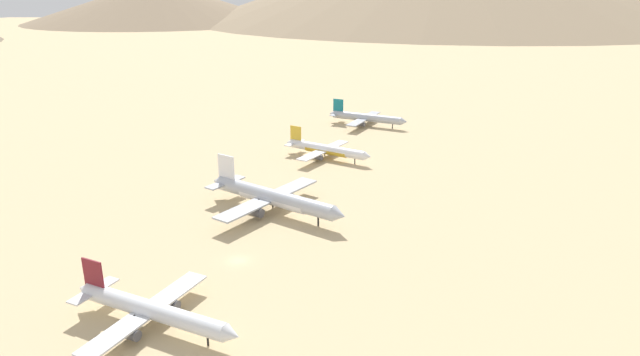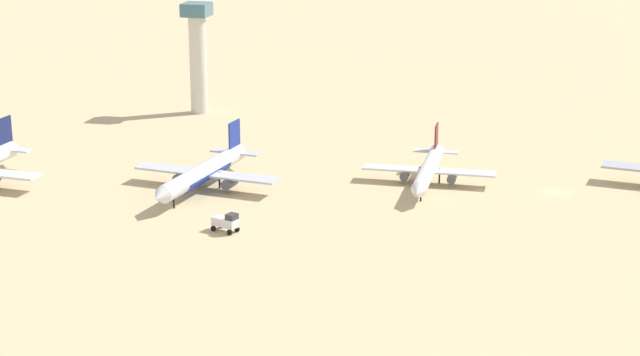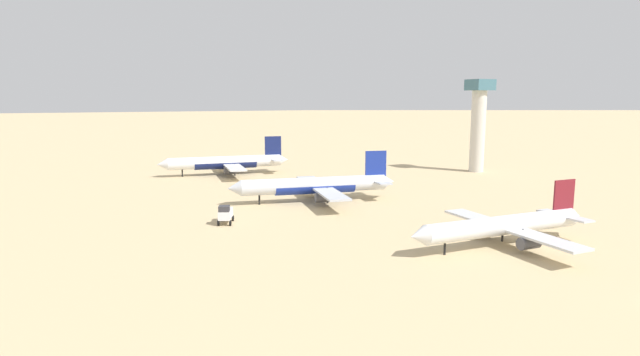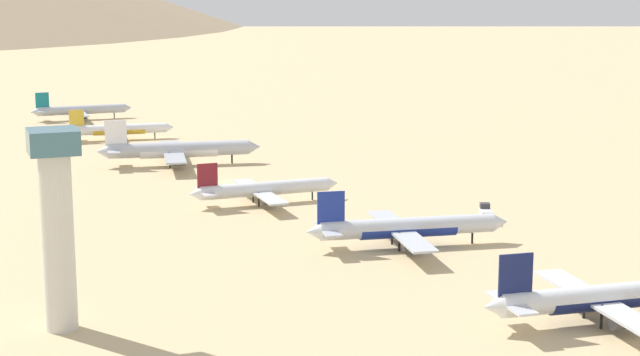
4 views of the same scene
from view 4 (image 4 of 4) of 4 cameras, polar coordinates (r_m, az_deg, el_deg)
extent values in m
plane|color=tan|center=(268.48, -4.98, -0.20)|extent=(1800.00, 1800.00, 0.00)
cylinder|color=silver|center=(167.12, 15.45, -6.23)|extent=(35.96, 6.61, 3.78)
cone|color=silver|center=(158.33, 9.40, -6.95)|extent=(3.04, 3.61, 3.40)
cube|color=#141E51|center=(158.52, 10.63, -5.30)|extent=(5.48, 0.78, 6.96)
cube|color=silver|center=(159.46, 10.39, -6.71)|extent=(4.12, 12.14, 0.36)
cube|color=silver|center=(166.58, 14.99, -6.51)|extent=(7.64, 34.07, 0.45)
cylinder|color=#4C4C54|center=(172.26, 14.19, -6.35)|extent=(4.34, 2.61, 2.29)
cylinder|color=#4C4C54|center=(162.58, 16.28, -7.53)|extent=(4.34, 2.61, 2.29)
cylinder|color=black|center=(168.69, 14.22, -6.82)|extent=(0.44, 0.44, 3.80)
cylinder|color=black|center=(164.48, 15.12, -7.33)|extent=(0.44, 0.44, 3.80)
cylinder|color=#141E51|center=(167.21, 15.44, -6.33)|extent=(19.91, 5.34, 3.78)
cylinder|color=silver|center=(204.52, 4.82, -2.67)|extent=(35.26, 8.69, 3.70)
cone|color=silver|center=(210.70, 9.81, -2.39)|extent=(3.61, 4.04, 3.63)
cone|color=silver|center=(200.03, -0.38, -2.95)|extent=(3.18, 3.69, 3.33)
cube|color=navy|center=(199.71, 0.60, -1.70)|extent=(5.35, 1.10, 6.82)
cube|color=#B6BBC5|center=(200.52, 0.44, -2.81)|extent=(4.76, 12.02, 0.35)
cube|color=#B6BBC5|center=(204.28, 4.42, -2.87)|extent=(9.57, 33.49, 0.44)
cylinder|color=#4C4C54|center=(210.26, 4.18, -2.84)|extent=(4.37, 2.80, 2.24)
cylinder|color=#4C4C54|center=(199.41, 5.10, -3.64)|extent=(4.37, 2.80, 2.24)
cylinder|color=black|center=(209.21, 8.32, -3.07)|extent=(0.43, 0.43, 3.72)
cylinder|color=black|center=(206.76, 3.96, -3.15)|extent=(0.43, 0.43, 3.72)
cylinder|color=black|center=(202.05, 4.35, -3.50)|extent=(0.43, 0.43, 3.72)
cylinder|color=navy|center=(204.59, 4.82, -2.75)|extent=(19.63, 6.44, 3.71)
cylinder|color=silver|center=(241.84, -3.04, -0.58)|extent=(30.98, 3.61, 3.27)
cone|color=silver|center=(247.37, 0.68, -0.30)|extent=(2.79, 3.23, 3.20)
cone|color=silver|center=(237.42, -6.87, -0.87)|extent=(2.44, 2.97, 2.94)
cube|color=maroon|center=(237.39, -6.17, 0.08)|extent=(4.73, 0.35, 6.02)
cube|color=silver|center=(237.97, -6.27, -0.75)|extent=(2.87, 10.34, 0.31)
cube|color=silver|center=(241.58, -3.33, -0.74)|extent=(4.62, 29.27, 0.39)
cylinder|color=#4C4C54|center=(246.84, -3.53, -0.76)|extent=(3.63, 2.02, 1.98)
cylinder|color=#4C4C54|center=(237.23, -2.79, -1.25)|extent=(3.63, 2.02, 1.98)
cylinder|color=black|center=(246.00, -0.42, -0.83)|extent=(0.38, 0.38, 3.28)
cylinder|color=black|center=(243.71, -3.67, -0.97)|extent=(0.38, 0.38, 3.28)
cylinder|color=black|center=(239.54, -3.36, -1.18)|extent=(0.38, 0.38, 3.28)
cylinder|color=#B2B7C1|center=(291.87, -7.72, 1.57)|extent=(38.91, 10.25, 4.09)
cone|color=#B2B7C1|center=(293.74, -3.60, 1.71)|extent=(4.04, 4.51, 4.01)
cone|color=#B2B7C1|center=(291.51, -11.82, 1.42)|extent=(3.57, 4.12, 3.68)
cube|color=white|center=(290.70, -11.09, 2.38)|extent=(5.91, 1.32, 7.54)
cube|color=#A4A8B2|center=(291.40, -11.19, 1.52)|extent=(5.47, 13.31, 0.39)
cube|color=#A4A8B2|center=(291.91, -8.03, 1.42)|extent=(11.18, 37.00, 0.48)
cylinder|color=#4C4C54|center=(298.56, -7.92, 1.35)|extent=(4.86, 3.17, 2.48)
cylinder|color=#4C4C54|center=(285.86, -7.78, 0.92)|extent=(4.86, 3.17, 2.48)
cylinder|color=black|center=(293.44, -4.83, 1.19)|extent=(0.47, 0.47, 4.11)
cylinder|color=black|center=(294.92, -8.26, 1.17)|extent=(0.47, 0.47, 4.11)
cylinder|color=black|center=(289.41, -8.20, 0.98)|extent=(0.47, 0.47, 4.11)
cylinder|color=white|center=(291.92, -7.72, 1.51)|extent=(21.70, 7.46, 4.10)
cylinder|color=white|center=(339.03, -10.92, 2.64)|extent=(29.85, 6.23, 3.13)
cone|color=white|center=(340.27, -8.20, 2.76)|extent=(2.95, 3.33, 3.07)
cone|color=white|center=(338.56, -13.63, 2.51)|extent=(2.59, 3.05, 2.82)
cube|color=gold|center=(338.07, -13.15, 3.15)|extent=(4.54, 0.76, 5.77)
cube|color=silver|center=(338.53, -13.21, 2.58)|extent=(3.66, 10.12, 0.30)
cube|color=silver|center=(339.05, -11.13, 2.53)|extent=(7.04, 28.32, 0.37)
cylinder|color=#4C4C54|center=(344.14, -11.06, 2.47)|extent=(3.64, 2.25, 1.90)
cylinder|color=#4C4C54|center=(334.37, -10.96, 2.22)|extent=(3.64, 2.25, 1.90)
cylinder|color=black|center=(340.10, -9.01, 2.41)|extent=(0.36, 0.36, 3.15)
cylinder|color=black|center=(341.33, -11.28, 2.36)|extent=(0.36, 0.36, 3.15)
cylinder|color=black|center=(337.09, -11.24, 2.25)|extent=(0.36, 0.36, 3.15)
cylinder|color=gold|center=(339.07, -10.92, 2.60)|extent=(16.57, 4.83, 3.14)
cylinder|color=#B2B7C1|center=(387.92, -12.90, 3.65)|extent=(30.90, 3.35, 3.26)
cone|color=#B2B7C1|center=(390.31, -10.45, 3.79)|extent=(2.75, 3.20, 3.20)
cone|color=#B2B7C1|center=(386.27, -15.36, 3.50)|extent=(2.41, 2.94, 2.93)
cube|color=#14727F|center=(386.05, -14.93, 4.09)|extent=(4.72, 0.31, 6.01)
cube|color=#A4A8B2|center=(386.44, -14.98, 3.57)|extent=(2.77, 10.30, 0.31)
cube|color=#A4A8B2|center=(387.84, -13.09, 3.55)|extent=(4.37, 29.19, 0.39)
cylinder|color=#4C4C54|center=(393.15, -13.07, 3.48)|extent=(3.61, 1.98, 1.97)
cylinder|color=#4C4C54|center=(383.02, -12.88, 3.29)|extent=(3.61, 1.98, 1.97)
cylinder|color=black|center=(389.77, -11.18, 3.46)|extent=(0.38, 0.38, 3.28)
cylinder|color=black|center=(390.12, -13.25, 3.38)|extent=(0.38, 0.38, 3.28)
cylinder|color=black|center=(385.73, -13.16, 3.30)|extent=(0.38, 0.38, 3.28)
cube|color=silver|center=(226.94, 9.04, -1.93)|extent=(3.98, 5.68, 1.70)
cube|color=#333338|center=(228.27, 8.99, -1.49)|extent=(2.57, 2.41, 1.10)
cylinder|color=black|center=(228.99, 8.68, -2.16)|extent=(0.71, 1.15, 1.10)
cylinder|color=black|center=(229.33, 9.25, -2.16)|extent=(0.71, 1.15, 1.10)
cylinder|color=black|center=(225.19, 8.82, -2.39)|extent=(0.71, 1.15, 1.10)
cylinder|color=black|center=(225.54, 9.40, -2.39)|extent=(0.71, 1.15, 1.10)
cylinder|color=beige|center=(160.29, -14.10, -3.45)|extent=(4.80, 4.80, 26.97)
cube|color=#3F6B7A|center=(157.19, -14.37, 1.95)|extent=(7.20, 7.20, 3.60)
camera|label=1|loc=(211.18, 19.48, 11.97)|focal=31.15mm
camera|label=2|loc=(392.93, 29.86, 12.33)|focal=61.41mm
camera|label=3|loc=(319.63, 3.92, 6.14)|focal=28.66mm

